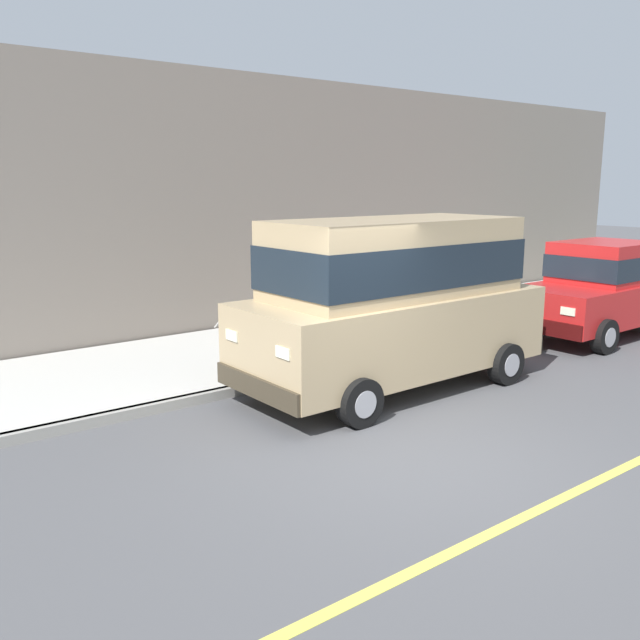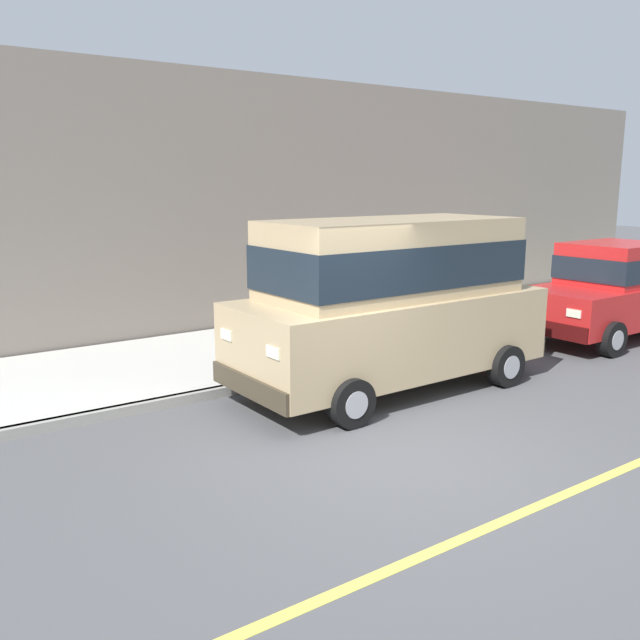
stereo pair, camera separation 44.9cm
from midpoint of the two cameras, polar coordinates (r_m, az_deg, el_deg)
The scene contains 8 objects.
ground_plane at distance 7.79m, azimuth 6.22°, elevation -11.48°, with size 80.00×80.00×0.00m, color #4C4C4F.
curb at distance 10.16m, azimuth -6.44°, elevation -5.49°, with size 0.16×64.00×0.14m, color gray.
sidewalk at distance 11.68m, azimuth -11.06°, elevation -3.37°, with size 3.60×64.00×0.14m, color #B7B5AD.
lane_centre_line at distance 6.84m, azimuth 15.88°, elevation -15.25°, with size 0.12×57.60×0.01m, color #E0D64C.
car_tan_van at distance 9.95m, azimuth 4.94°, elevation 2.02°, with size 2.17×4.91×2.52m.
car_red_hatchback at distance 14.42m, azimuth 21.67°, elevation 2.53°, with size 1.99×3.82×1.88m.
dog_grey at distance 12.44m, azimuth -8.23°, elevation -0.65°, with size 0.55×0.59×0.49m.
building_facade at distance 15.97m, azimuth 2.28°, elevation 9.92°, with size 0.50×20.00×5.15m, color slate.
Camera 1 is at (4.99, -5.20, 3.05)m, focal length 37.95 mm.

